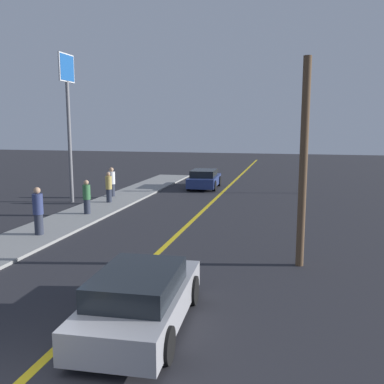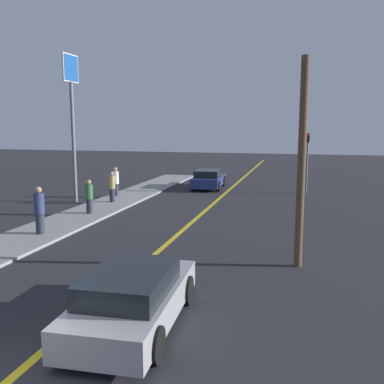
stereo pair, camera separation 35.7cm
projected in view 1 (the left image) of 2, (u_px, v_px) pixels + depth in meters
The scene contains 11 objects.
road_center_line at pixel (211, 203), 23.73m from camera, with size 0.20×60.00×0.01m.
sidewalk_left at pixel (97, 209), 21.79m from camera, with size 2.56×29.46×0.11m.
car_near_right_lane at pixel (141, 299), 9.05m from camera, with size 2.10×4.34×1.30m.
car_ahead_center at pixel (204, 179), 29.08m from camera, with size 2.06×4.07×1.27m.
pedestrian_near_curb at pixel (38, 211), 16.33m from camera, with size 0.39×0.39×1.84m.
pedestrian_mid_group at pixel (87, 197), 20.18m from camera, with size 0.36×0.36×1.62m.
pedestrian_far_standing at pixel (109, 187), 23.21m from camera, with size 0.34×0.34×1.66m.
pedestrian_by_sign at pixel (112, 182), 25.14m from camera, with size 0.40×0.40×1.71m.
traffic_light at pixel (303, 156), 26.64m from camera, with size 0.18×0.40×3.76m.
roadside_sign at pixel (68, 97), 23.03m from camera, with size 0.20×1.52×8.03m.
utility_pole at pixel (303, 164), 12.69m from camera, with size 0.24×0.24×6.24m.
Camera 1 is at (4.34, -4.96, 4.29)m, focal length 40.00 mm.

